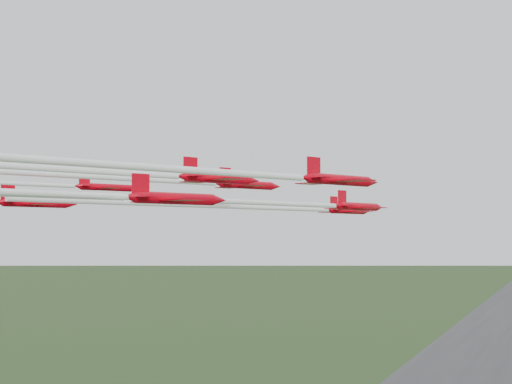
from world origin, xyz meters
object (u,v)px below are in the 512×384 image
at_px(jet_lead, 279,208).
at_px(jet_row3_right, 256,174).
at_px(jet_row2_right, 258,202).
at_px(jet_row3_left, 45,185).
at_px(jet_row3_mid, 155,175).
at_px(jet_row2_left, 190,182).
at_px(jet_row4_right, 41,194).

height_order(jet_lead, jet_row3_right, jet_row3_right).
xyz_separation_m(jet_row2_right, jet_row3_left, (-34.25, 6.53, 3.19)).
height_order(jet_row3_left, jet_row3_mid, jet_row3_mid).
distance_m(jet_row2_left, jet_row2_right, 22.76).
bearing_deg(jet_row2_right, jet_row4_right, -91.37).
xyz_separation_m(jet_row3_mid, jet_row4_right, (2.09, -20.44, -3.12)).
xyz_separation_m(jet_row2_left, jet_row2_right, (16.75, -14.98, -3.62)).
xyz_separation_m(jet_row3_left, jet_row3_mid, (23.15, -9.36, -0.09)).
xyz_separation_m(jet_lead, jet_row4_right, (-4.47, -40.21, 0.02)).
relative_size(jet_row2_left, jet_row3_right, 1.05).
distance_m(jet_lead, jet_row3_left, 31.64).
height_order(jet_lead, jet_row3_left, jet_row3_left).
height_order(jet_lead, jet_row4_right, jet_row4_right).
distance_m(jet_row2_left, jet_row4_right, 39.20).
xyz_separation_m(jet_lead, jet_row2_right, (4.54, -16.93, 0.03)).
xyz_separation_m(jet_row2_left, jet_row3_left, (-17.50, -8.45, -0.42)).
relative_size(jet_row2_left, jet_row2_right, 0.73).
xyz_separation_m(jet_row2_left, jet_row4_right, (7.74, -38.26, -3.64)).
xyz_separation_m(jet_lead, jet_row2_left, (-12.21, -1.95, 3.65)).
relative_size(jet_row3_left, jet_row3_mid, 0.95).
bearing_deg(jet_row3_right, jet_row4_right, -120.94).
relative_size(jet_lead, jet_row3_mid, 1.35).
bearing_deg(jet_row3_mid, jet_lead, 96.34).
height_order(jet_row2_left, jet_row3_mid, jet_row2_left).
bearing_deg(jet_row3_mid, jet_row3_left, -177.33).
height_order(jet_row2_right, jet_row3_right, jet_row3_right).
bearing_deg(jet_lead, jet_row3_right, -52.51).
relative_size(jet_row3_right, jet_row4_right, 0.84).
xyz_separation_m(jet_row3_left, jet_row3_right, (40.01, -19.95, -1.39)).
bearing_deg(jet_row3_left, jet_lead, 45.34).
distance_m(jet_row3_left, jet_row3_mid, 24.97).
bearing_deg(jet_row2_left, jet_row3_right, -26.09).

